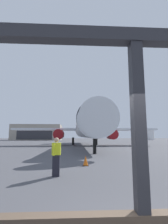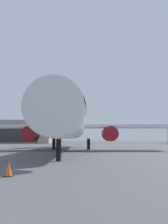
{
  "view_description": "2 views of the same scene",
  "coord_description": "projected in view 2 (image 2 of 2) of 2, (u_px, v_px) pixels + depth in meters",
  "views": [
    {
      "loc": [
        -1.06,
        -2.75,
        1.81
      ],
      "look_at": [
        -0.12,
        14.61,
        4.3
      ],
      "focal_mm": 27.01,
      "sensor_mm": 36.0,
      "label": 1
    },
    {
      "loc": [
        2.77,
        -2.74,
        1.6
      ],
      "look_at": [
        2.85,
        16.73,
        3.62
      ],
      "focal_mm": 40.32,
      "sensor_mm": 36.0,
      "label": 2
    }
  ],
  "objects": [
    {
      "name": "traffic_cone",
      "position": [
        8.0,
        170.0,
        10.48
      ],
      "size": [
        0.36,
        0.36,
        0.61
      ],
      "color": "orange",
      "rests_on": "ground"
    },
    {
      "name": "ground_plane",
      "position": [
        67.0,
        148.0,
        42.33
      ],
      "size": [
        220.0,
        220.0,
        0.0
      ],
      "primitive_type": "plane",
      "color": "#4C4C51"
    },
    {
      "name": "airplane",
      "position": [
        69.0,
        124.0,
        31.98
      ],
      "size": [
        27.85,
        36.09,
        10.34
      ],
      "color": "silver",
      "rests_on": "ground"
    },
    {
      "name": "distant_hangar",
      "position": [
        17.0,
        132.0,
        80.43
      ],
      "size": [
        21.79,
        12.64,
        7.05
      ],
      "color": "#9E9384",
      "rests_on": "ground"
    }
  ]
}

